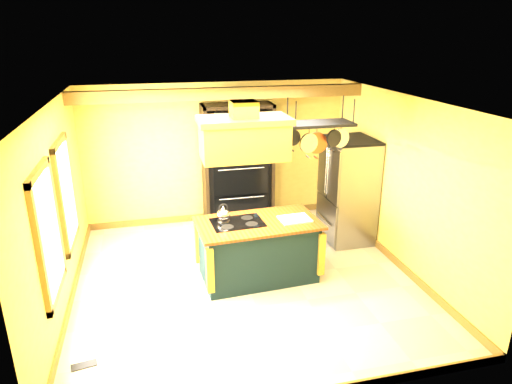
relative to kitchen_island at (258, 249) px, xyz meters
name	(u,v)px	position (x,y,z in m)	size (l,w,h in m)	color
floor	(245,280)	(-0.21, -0.05, -0.47)	(5.00, 5.00, 0.00)	beige
ceiling	(243,102)	(-0.21, -0.05, 2.23)	(5.00, 5.00, 0.00)	white
wall_back	(217,153)	(-0.21, 2.45, 0.88)	(5.00, 0.02, 2.70)	#E7C154
wall_front	(301,288)	(-0.21, -2.55, 0.88)	(5.00, 0.02, 2.70)	#E7C154
wall_left	(57,212)	(-2.71, -0.05, 0.88)	(0.02, 5.00, 2.70)	#E7C154
wall_right	(402,184)	(2.29, -0.05, 0.88)	(0.02, 5.00, 2.70)	#E7C154
ceiling_beam	(222,94)	(-0.21, 1.65, 2.12)	(5.00, 0.15, 0.20)	olive
window_near	(48,234)	(-2.68, -0.85, 0.93)	(0.06, 1.06, 1.56)	olive
window_far	(66,193)	(-2.68, 0.55, 0.93)	(0.06, 1.06, 1.56)	olive
kitchen_island	(258,249)	(0.00, 0.00, 0.00)	(1.87, 1.11, 1.11)	black
range_hood	(244,136)	(-0.20, 0.00, 1.75)	(1.26, 0.71, 0.80)	gold
pot_rack	(319,131)	(0.91, 0.01, 1.77)	(1.02, 0.47, 0.82)	black
refrigerator	(347,192)	(1.88, 0.98, 0.41)	(0.79, 0.93, 1.82)	gray
hutch	(238,178)	(0.14, 2.19, 0.43)	(1.32, 0.60, 2.33)	black
floor_register	(84,365)	(-2.39, -1.47, -0.46)	(0.28, 0.12, 0.01)	black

